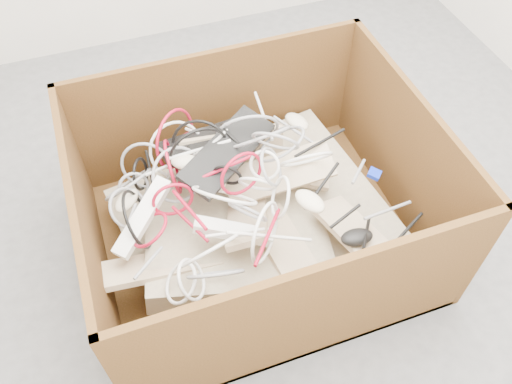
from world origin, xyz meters
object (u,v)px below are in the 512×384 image
object	(u,v)px
cardboard_box	(254,221)
power_strip_left	(143,217)
power_strip_right	(233,231)
vga_plug	(374,174)

from	to	relation	value
cardboard_box	power_strip_left	distance (m)	0.46
power_strip_left	power_strip_right	distance (m)	0.32
cardboard_box	vga_plug	world-z (taller)	cardboard_box
power_strip_left	vga_plug	size ratio (longest dim) A/B	6.80
power_strip_left	power_strip_right	world-z (taller)	power_strip_left
cardboard_box	vga_plug	distance (m)	0.50
power_strip_left	power_strip_right	xyz separation A→B (m)	(0.28, -0.14, -0.03)
power_strip_right	vga_plug	size ratio (longest dim) A/B	6.09
power_strip_right	vga_plug	world-z (taller)	power_strip_right
vga_plug	power_strip_left	bearing A→B (deg)	-140.16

